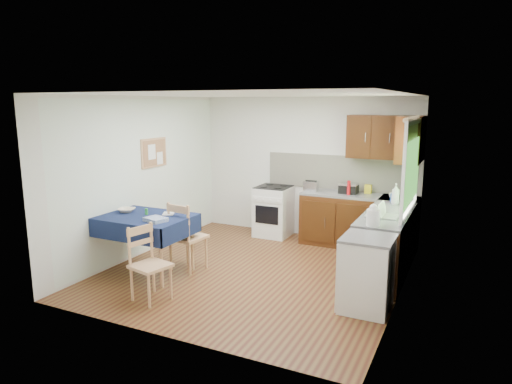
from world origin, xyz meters
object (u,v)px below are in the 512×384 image
at_px(chair_far, 186,234).
at_px(dining_table, 142,223).
at_px(dish_rack, 382,215).
at_px(sandwich_press, 349,188).
at_px(kettle, 373,216).
at_px(chair_near, 148,261).
at_px(toaster, 311,186).

bearing_deg(chair_far, dining_table, 39.92).
bearing_deg(dish_rack, sandwich_press, 123.79).
relative_size(dining_table, kettle, 4.97).
bearing_deg(dining_table, kettle, 0.82).
xyz_separation_m(dish_rack, kettle, (-0.01, -0.52, 0.10)).
bearing_deg(chair_far, dish_rack, -155.50).
xyz_separation_m(dining_table, sandwich_press, (2.30, 2.53, 0.25)).
relative_size(dining_table, chair_near, 1.48).
distance_m(chair_far, sandwich_press, 2.88).
distance_m(dining_table, toaster, 2.98).
bearing_deg(sandwich_press, kettle, -49.67).
height_order(dining_table, chair_near, chair_near).
relative_size(toaster, dish_rack, 0.58).
bearing_deg(kettle, dish_rack, 88.37).
distance_m(dining_table, dish_rack, 3.31).
bearing_deg(sandwich_press, dining_table, -114.42).
xyz_separation_m(dining_table, chair_near, (0.66, -0.72, -0.24)).
relative_size(chair_far, dish_rack, 2.43).
height_order(sandwich_press, kettle, kettle).
height_order(dining_table, sandwich_press, sandwich_press).
bearing_deg(toaster, sandwich_press, -3.94).
height_order(dining_table, toaster, toaster).
bearing_deg(dining_table, chair_near, -57.38).
xyz_separation_m(dining_table, toaster, (1.66, 2.46, 0.25)).
bearing_deg(sandwich_press, toaster, -155.96).
distance_m(chair_near, kettle, 2.82).
height_order(dining_table, kettle, kettle).
xyz_separation_m(dining_table, kettle, (3.10, 0.60, 0.29)).
bearing_deg(chair_far, toaster, -110.84).
relative_size(dish_rack, kettle, 1.50).
bearing_deg(toaster, chair_near, -117.56).
xyz_separation_m(sandwich_press, kettle, (0.80, -1.93, 0.04)).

